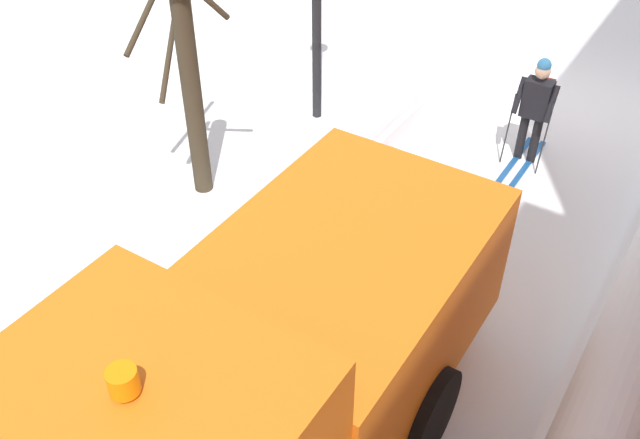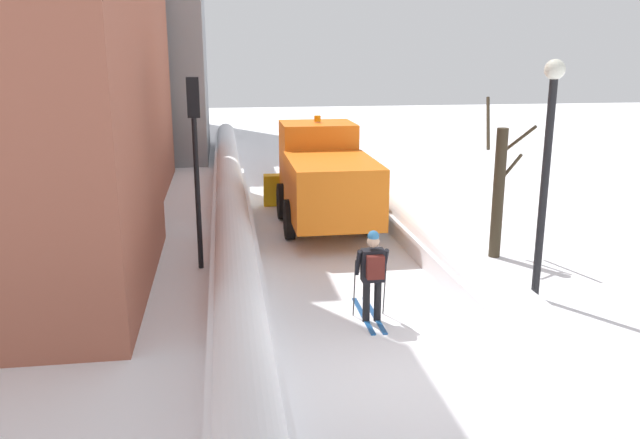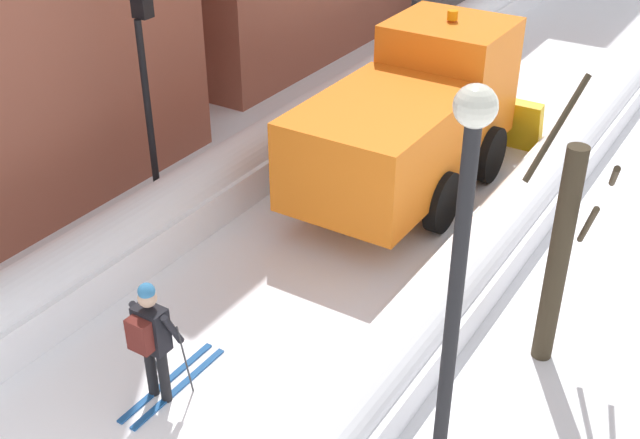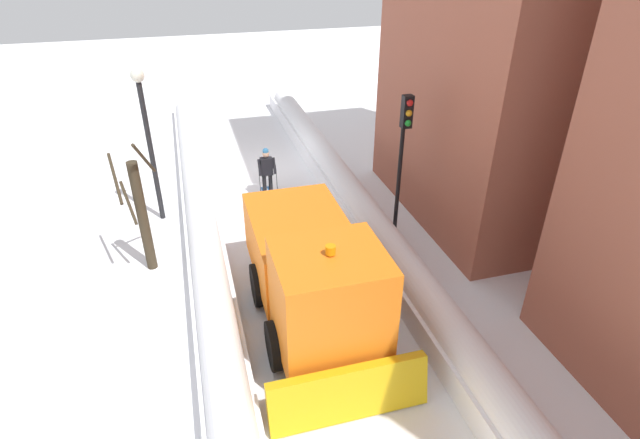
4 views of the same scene
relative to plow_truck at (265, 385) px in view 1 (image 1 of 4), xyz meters
The scene contains 4 objects.
snowbank_right 2.65m from the plow_truck, 20.39° to the left, with size 1.10×36.00×0.96m.
plow_truck is the anchor object (origin of this frame).
skier 6.97m from the plow_truck, 91.39° to the right, with size 0.62×1.80×1.81m.
bare_tree_near 5.14m from the plow_truck, 42.23° to the right, with size 1.15×1.34×3.95m.
Camera 1 is at (-2.31, 12.21, 6.55)m, focal length 39.44 mm.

